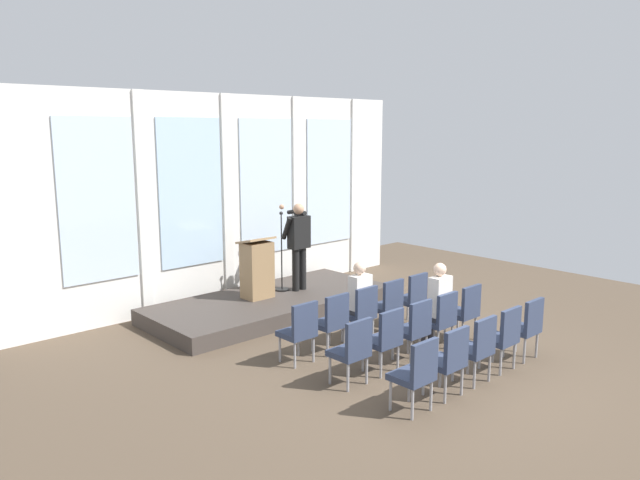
% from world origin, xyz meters
% --- Properties ---
extents(ground_plane, '(14.42, 14.42, 0.00)m').
position_xyz_m(ground_plane, '(0.00, 0.00, 0.00)').
color(ground_plane, brown).
extents(rear_partition, '(8.96, 0.14, 4.07)m').
position_xyz_m(rear_partition, '(0.05, 5.53, 2.06)').
color(rear_partition, silver).
rests_on(rear_partition, ground).
extents(stage_platform, '(4.65, 2.03, 0.29)m').
position_xyz_m(stage_platform, '(0.00, 4.23, 0.14)').
color(stage_platform, '#3F3833').
rests_on(stage_platform, ground).
extents(speaker, '(0.51, 0.69, 1.70)m').
position_xyz_m(speaker, '(0.70, 4.25, 1.28)').
color(speaker, black).
rests_on(speaker, stage_platform).
extents(mic_stand, '(0.28, 0.28, 1.55)m').
position_xyz_m(mic_stand, '(0.44, 4.45, 0.62)').
color(mic_stand, black).
rests_on(mic_stand, stage_platform).
extents(lectern, '(0.60, 0.48, 1.16)m').
position_xyz_m(lectern, '(-0.23, 4.35, 0.84)').
color(lectern, '#93724C').
rests_on(lectern, stage_platform).
extents(chair_r0_c0, '(0.46, 0.44, 0.94)m').
position_xyz_m(chair_r0_c0, '(-1.30, 1.90, 0.53)').
color(chair_r0_c0, '#99999E').
rests_on(chair_r0_c0, ground).
extents(chair_r0_c1, '(0.46, 0.44, 0.94)m').
position_xyz_m(chair_r0_c1, '(-0.65, 1.90, 0.53)').
color(chair_r0_c1, '#99999E').
rests_on(chair_r0_c1, ground).
extents(chair_r0_c2, '(0.46, 0.44, 0.94)m').
position_xyz_m(chair_r0_c2, '(0.00, 1.90, 0.53)').
color(chair_r0_c2, '#99999E').
rests_on(chair_r0_c2, ground).
extents(audience_r0_c2, '(0.36, 0.39, 1.33)m').
position_xyz_m(audience_r0_c2, '(0.00, 1.98, 0.74)').
color(audience_r0_c2, '#2D2D33').
rests_on(audience_r0_c2, ground).
extents(chair_r0_c3, '(0.46, 0.44, 0.94)m').
position_xyz_m(chair_r0_c3, '(0.65, 1.90, 0.53)').
color(chair_r0_c3, '#99999E').
rests_on(chair_r0_c3, ground).
extents(chair_r0_c4, '(0.46, 0.44, 0.94)m').
position_xyz_m(chair_r0_c4, '(1.30, 1.90, 0.53)').
color(chair_r0_c4, '#99999E').
rests_on(chair_r0_c4, ground).
extents(chair_r1_c0, '(0.46, 0.44, 0.94)m').
position_xyz_m(chair_r1_c0, '(-1.30, 0.83, 0.53)').
color(chair_r1_c0, '#99999E').
rests_on(chair_r1_c0, ground).
extents(chair_r1_c1, '(0.46, 0.44, 0.94)m').
position_xyz_m(chair_r1_c1, '(-0.65, 0.83, 0.53)').
color(chair_r1_c1, '#99999E').
rests_on(chair_r1_c1, ground).
extents(chair_r1_c2, '(0.46, 0.44, 0.94)m').
position_xyz_m(chair_r1_c2, '(0.00, 0.83, 0.53)').
color(chair_r1_c2, '#99999E').
rests_on(chair_r1_c2, ground).
extents(chair_r1_c3, '(0.46, 0.44, 0.94)m').
position_xyz_m(chair_r1_c3, '(0.65, 0.83, 0.53)').
color(chair_r1_c3, '#99999E').
rests_on(chair_r1_c3, ground).
extents(audience_r1_c3, '(0.36, 0.39, 1.39)m').
position_xyz_m(audience_r1_c3, '(0.65, 0.90, 0.77)').
color(audience_r1_c3, '#2D2D33').
rests_on(audience_r1_c3, ground).
extents(chair_r1_c4, '(0.46, 0.44, 0.94)m').
position_xyz_m(chair_r1_c4, '(1.30, 0.83, 0.53)').
color(chair_r1_c4, '#99999E').
rests_on(chair_r1_c4, ground).
extents(chair_r2_c0, '(0.46, 0.44, 0.94)m').
position_xyz_m(chair_r2_c0, '(-1.30, -0.25, 0.53)').
color(chair_r2_c0, '#99999E').
rests_on(chair_r2_c0, ground).
extents(chair_r2_c1, '(0.46, 0.44, 0.94)m').
position_xyz_m(chair_r2_c1, '(-0.65, -0.25, 0.53)').
color(chair_r2_c1, '#99999E').
rests_on(chair_r2_c1, ground).
extents(chair_r2_c2, '(0.46, 0.44, 0.94)m').
position_xyz_m(chair_r2_c2, '(0.00, -0.25, 0.53)').
color(chair_r2_c2, '#99999E').
rests_on(chair_r2_c2, ground).
extents(chair_r2_c3, '(0.46, 0.44, 0.94)m').
position_xyz_m(chair_r2_c3, '(0.65, -0.25, 0.53)').
color(chair_r2_c3, '#99999E').
rests_on(chair_r2_c3, ground).
extents(chair_r2_c4, '(0.46, 0.44, 0.94)m').
position_xyz_m(chair_r2_c4, '(1.30, -0.25, 0.53)').
color(chair_r2_c4, '#99999E').
rests_on(chair_r2_c4, ground).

